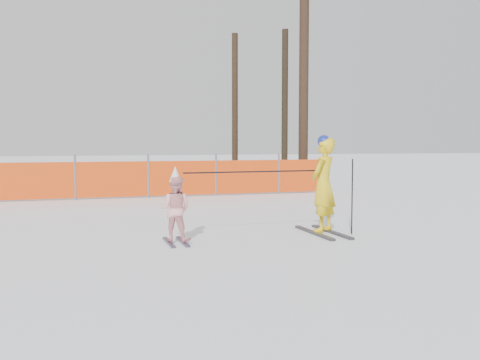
{
  "coord_description": "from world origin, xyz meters",
  "views": [
    {
      "loc": [
        -2.44,
        -7.36,
        1.58
      ],
      "look_at": [
        0.0,
        0.5,
        1.0
      ],
      "focal_mm": 40.0,
      "sensor_mm": 36.0,
      "label": 1
    }
  ],
  "objects": [
    {
      "name": "adult",
      "position": [
        1.66,
        0.99,
        0.85
      ],
      "size": [
        0.7,
        1.45,
        1.71
      ],
      "color": "black",
      "rests_on": "ground"
    },
    {
      "name": "tree_trunks",
      "position": [
        4.77,
        10.34,
        3.23
      ],
      "size": [
        2.57,
        2.5,
        7.1
      ],
      "color": "black",
      "rests_on": "ground"
    },
    {
      "name": "child",
      "position": [
        -0.94,
        0.89,
        0.55
      ],
      "size": [
        0.63,
        0.85,
        1.21
      ],
      "color": "black",
      "rests_on": "ground"
    },
    {
      "name": "safety_fence",
      "position": [
        -3.74,
        7.97,
        0.56
      ],
      "size": [
        17.54,
        0.06,
        1.25
      ],
      "color": "#595960",
      "rests_on": "ground"
    },
    {
      "name": "ground",
      "position": [
        0.0,
        0.0,
        0.0
      ],
      "size": [
        120.0,
        120.0,
        0.0
      ],
      "primitive_type": "plane",
      "color": "white",
      "rests_on": "ground"
    },
    {
      "name": "ski_poles",
      "position": [
        0.98,
        0.89,
        0.94
      ],
      "size": [
        2.94,
        0.22,
        1.3
      ],
      "color": "black",
      "rests_on": "ground"
    }
  ]
}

